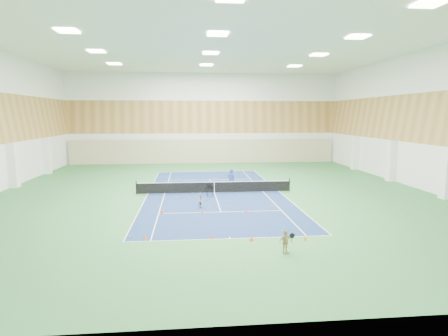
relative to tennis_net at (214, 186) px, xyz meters
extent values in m
plane|color=#2E6D38|center=(0.00, 0.00, -0.55)|extent=(40.00, 40.00, 0.00)
cube|color=navy|center=(0.00, 0.00, -0.55)|extent=(10.97, 23.77, 0.01)
cube|color=#C6B793|center=(0.00, 19.75, 1.05)|extent=(35.40, 0.16, 3.20)
imported|color=#21449A|center=(1.49, 0.91, 0.38)|extent=(0.79, 0.65, 1.86)
imported|color=#94949C|center=(-1.29, -5.16, -0.05)|extent=(0.61, 0.57, 1.00)
imported|color=tan|center=(2.33, -14.15, 0.00)|extent=(0.70, 0.50, 1.11)
cone|color=#EB420C|center=(-3.91, -6.40, -0.43)|extent=(0.22, 0.22, 0.24)
cone|color=#FA580D|center=(-1.22, -6.54, -0.43)|extent=(0.22, 0.22, 0.24)
cone|color=#F14B0C|center=(1.67, -6.60, -0.43)|extent=(0.22, 0.22, 0.24)
cone|color=#EB480C|center=(3.93, -5.83, -0.45)|extent=(0.17, 0.17, 0.19)
cone|color=#F44E0C|center=(-4.45, -11.45, -0.44)|extent=(0.20, 0.20, 0.22)
cone|color=#DD480B|center=(-0.95, -11.77, -0.45)|extent=(0.19, 0.19, 0.21)
cone|color=#F8420D|center=(1.06, -12.28, -0.43)|extent=(0.21, 0.21, 0.24)
cone|color=orange|center=(3.82, -12.48, -0.44)|extent=(0.20, 0.20, 0.22)
camera|label=1|loc=(-2.11, -30.60, 5.84)|focal=30.00mm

